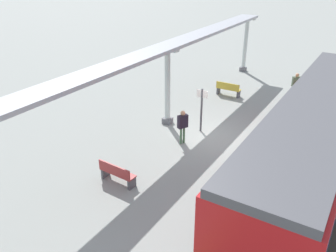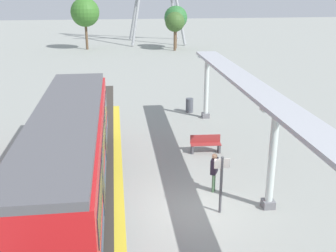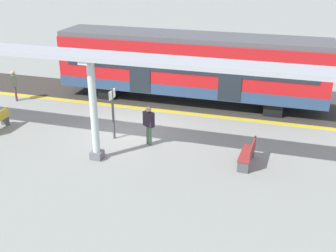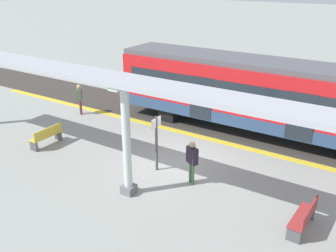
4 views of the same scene
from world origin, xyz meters
TOP-DOWN VIEW (x-y plane):
  - ground_plane at (0.00, 0.00)m, footprint 176.00×176.00m
  - tactile_edge_strip at (-2.88, 0.00)m, footprint 0.40×28.16m
  - trackbed at (-4.68, 0.00)m, footprint 3.20×40.16m
  - train_near_carriage at (-4.68, 1.61)m, footprint 2.65×13.56m
  - canopy_pillar_second at (2.63, -0.19)m, footprint 1.10×0.44m
  - canopy_pillar_third at (2.63, 10.78)m, footprint 1.10×0.44m
  - canopy_beam at (2.63, -0.14)m, footprint 1.20×22.66m
  - bench_near_end at (1.45, 5.37)m, footprint 1.52×0.51m
  - trash_bin at (1.83, 12.05)m, footprint 0.48×0.48m
  - platform_info_sign at (0.77, -0.30)m, footprint 0.56×0.10m
  - passenger_by_the_benches at (0.90, 1.30)m, footprint 0.40×0.52m
  - tree_left_background at (-6.34, 40.51)m, footprint 3.55×3.55m
  - tree_right_background at (5.00, 39.99)m, footprint 2.94×2.94m
  - tree_centre_background at (4.62, 38.13)m, footprint 2.42×2.42m

SIDE VIEW (x-z plane):
  - ground_plane at x=0.00m, z-range 0.00..0.00m
  - trackbed at x=-4.68m, z-range 0.00..0.01m
  - tactile_edge_strip at x=-2.88m, z-range 0.00..0.01m
  - bench_near_end at x=1.45m, z-range 0.01..0.87m
  - trash_bin at x=1.83m, z-range 0.00..0.92m
  - passenger_by_the_benches at x=0.90m, z-range 0.21..1.84m
  - platform_info_sign at x=0.77m, z-range 0.23..2.43m
  - train_near_carriage at x=-4.68m, z-range 0.09..3.57m
  - canopy_pillar_second at x=2.63m, z-range 0.03..3.93m
  - canopy_pillar_third at x=2.63m, z-range 0.03..3.93m
  - tree_centre_background at x=4.62m, z-range 1.11..5.83m
  - tree_right_background at x=5.00m, z-range 1.18..6.53m
  - canopy_beam at x=2.63m, z-range 3.91..4.07m
  - tree_left_background at x=-6.34m, z-range 1.38..7.75m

